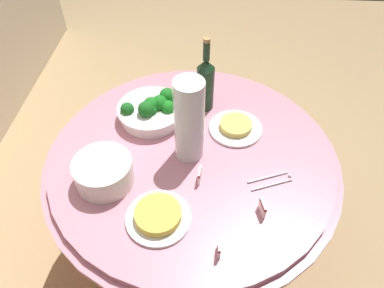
% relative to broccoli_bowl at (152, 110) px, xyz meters
% --- Properties ---
extents(ground_plane, '(6.00, 6.00, 0.00)m').
position_rel_broccoli_bowl_xyz_m(ground_plane, '(-0.19, -0.18, -0.79)').
color(ground_plane, tan).
extents(buffet_table, '(1.16, 1.16, 0.74)m').
position_rel_broccoli_bowl_xyz_m(buffet_table, '(-0.19, -0.18, -0.41)').
color(buffet_table, maroon).
rests_on(buffet_table, ground_plane).
extents(broccoli_bowl, '(0.28, 0.28, 0.12)m').
position_rel_broccoli_bowl_xyz_m(broccoli_bowl, '(0.00, 0.00, 0.00)').
color(broccoli_bowl, white).
rests_on(broccoli_bowl, buffet_table).
extents(plate_stack, '(0.21, 0.21, 0.10)m').
position_rel_broccoli_bowl_xyz_m(plate_stack, '(-0.35, 0.13, 0.00)').
color(plate_stack, white).
rests_on(plate_stack, buffet_table).
extents(wine_bottle, '(0.07, 0.07, 0.34)m').
position_rel_broccoli_bowl_xyz_m(wine_bottle, '(0.09, -0.22, 0.08)').
color(wine_bottle, '#17341C').
rests_on(wine_bottle, buffet_table).
extents(decorative_fruit_vase, '(0.11, 0.11, 0.34)m').
position_rel_broccoli_bowl_xyz_m(decorative_fruit_vase, '(-0.19, -0.17, 0.11)').
color(decorative_fruit_vase, silver).
rests_on(decorative_fruit_vase, buffet_table).
extents(serving_tongs, '(0.10, 0.17, 0.01)m').
position_rel_broccoli_bowl_xyz_m(serving_tongs, '(-0.31, -0.48, -0.04)').
color(serving_tongs, silver).
rests_on(serving_tongs, buffet_table).
extents(food_plate_noodles, '(0.22, 0.22, 0.04)m').
position_rel_broccoli_bowl_xyz_m(food_plate_noodles, '(-0.05, -0.35, -0.03)').
color(food_plate_noodles, white).
rests_on(food_plate_noodles, buffet_table).
extents(food_plate_fried_egg, '(0.22, 0.22, 0.04)m').
position_rel_broccoli_bowl_xyz_m(food_plate_fried_egg, '(-0.49, -0.09, -0.03)').
color(food_plate_fried_egg, white).
rests_on(food_plate_fried_egg, buffet_table).
extents(label_placard_front, '(0.05, 0.01, 0.05)m').
position_rel_broccoli_bowl_xyz_m(label_placard_front, '(-0.60, -0.29, -0.02)').
color(label_placard_front, white).
rests_on(label_placard_front, buffet_table).
extents(label_placard_mid, '(0.05, 0.02, 0.05)m').
position_rel_broccoli_bowl_xyz_m(label_placard_mid, '(-0.45, -0.43, -0.02)').
color(label_placard_mid, white).
rests_on(label_placard_mid, buffet_table).
extents(label_placard_rear, '(0.05, 0.01, 0.05)m').
position_rel_broccoli_bowl_xyz_m(label_placard_rear, '(-0.32, -0.21, -0.02)').
color(label_placard_rear, white).
rests_on(label_placard_rear, buffet_table).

